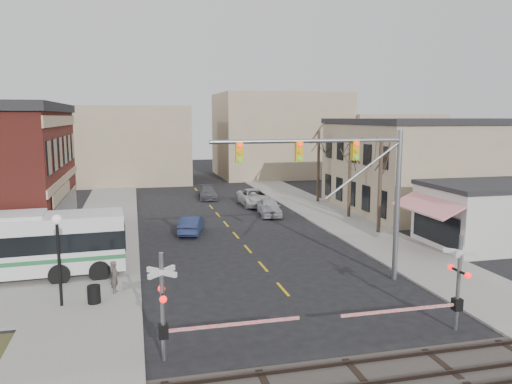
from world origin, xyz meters
TOP-DOWN VIEW (x-y plane):
  - ground at (0.00, 0.00)m, footprint 160.00×160.00m
  - sidewalk_west at (-9.50, 20.00)m, footprint 5.00×60.00m
  - sidewalk_east at (9.50, 20.00)m, footprint 5.00×60.00m
  - tan_building at (22.00, 20.00)m, footprint 20.30×15.30m
  - awning_shop at (15.97, 7.00)m, footprint 9.74×6.20m
  - tree_east_a at (10.50, 12.00)m, footprint 0.28×0.28m
  - tree_east_b at (10.80, 18.00)m, footprint 0.28×0.28m
  - tree_east_c at (11.00, 26.00)m, footprint 0.28×0.28m
  - traffic_signal_mast at (3.53, 2.09)m, footprint 10.08×0.30m
  - rr_crossing_west at (-5.89, -4.11)m, footprint 5.60×1.36m
  - rr_crossing_east at (5.08, -4.34)m, footprint 5.60×1.36m
  - street_lamp at (-10.57, 2.04)m, footprint 0.44×0.44m
  - trash_bin at (-9.14, 2.02)m, footprint 0.60×0.60m
  - car_a at (4.37, 20.56)m, footprint 2.31×4.68m
  - car_b at (-3.11, 15.36)m, footprint 2.46×4.39m
  - car_c at (4.29, 25.76)m, footprint 2.72×5.82m
  - car_d at (0.41, 30.96)m, footprint 2.17×4.68m
  - pedestrian_near at (-8.23, 3.24)m, footprint 0.49×0.65m
  - pedestrian_far at (-9.65, 7.50)m, footprint 1.00×1.12m

SIDE VIEW (x-z plane):
  - ground at x=0.00m, z-range 0.00..0.00m
  - sidewalk_west at x=-9.50m, z-range 0.00..0.12m
  - sidewalk_east at x=9.50m, z-range 0.00..0.12m
  - trash_bin at x=-9.14m, z-range 0.12..0.95m
  - car_d at x=0.41m, z-range 0.00..1.32m
  - car_b at x=-3.11m, z-range 0.00..1.37m
  - car_a at x=4.37m, z-range 0.00..1.53m
  - car_c at x=4.29m, z-range 0.00..1.61m
  - pedestrian_near at x=-8.23m, z-range 0.12..1.72m
  - pedestrian_far at x=-9.65m, z-range 0.12..2.02m
  - rr_crossing_west at x=-5.89m, z-range -0.03..3.97m
  - rr_crossing_east at x=5.08m, z-range -0.03..3.97m
  - awning_shop at x=15.97m, z-range 0.01..4.31m
  - street_lamp at x=-10.57m, z-range 1.04..5.28m
  - tree_east_b at x=10.80m, z-range 0.12..6.42m
  - tree_east_a at x=10.50m, z-range 0.12..6.87m
  - tree_east_c at x=11.00m, z-range 0.12..7.32m
  - tan_building at x=22.00m, z-range 0.01..8.51m
  - traffic_signal_mast at x=3.53m, z-range 1.74..9.74m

